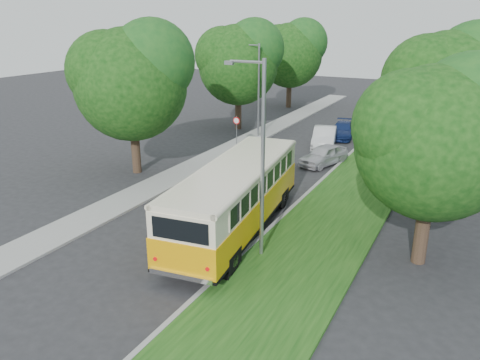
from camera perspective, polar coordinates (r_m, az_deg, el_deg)
The scene contains 13 objects.
ground at distance 23.55m, azimuth -4.36°, elevation -4.35°, with size 120.00×120.00×0.00m, color #272729.
curb at distance 26.29m, azimuth 8.13°, elevation -1.75°, with size 0.20×70.00×0.15m, color gray.
grass_verge at distance 25.68m, azimuth 13.07°, elevation -2.61°, with size 4.50×70.00×0.13m, color #184612.
sidewalk at distance 29.91m, azimuth -7.19°, elevation 0.86°, with size 2.20×70.00×0.12m, color gray.
treeline at distance 37.39m, azimuth 14.80°, elevation 13.26°, with size 24.27×41.91×9.46m.
lamppost_near at distance 18.09m, azimuth 2.53°, elevation 3.09°, with size 1.71×0.16×8.00m.
lamppost_far at distance 38.28m, azimuth 2.16°, elevation 11.25°, with size 1.71×0.16×7.50m.
warning_sign at distance 35.08m, azimuth -0.43°, elevation 6.54°, with size 0.56×0.10×2.50m.
vintage_bus at distance 21.16m, azimuth -0.50°, elevation -2.31°, with size 2.82×10.97×3.26m, color #FCAA07, non-canonical shape.
car_silver at distance 31.84m, azimuth 10.16°, elevation 3.01°, with size 1.60×3.99×1.36m, color silver.
car_white at distance 36.29m, azimuth 10.25°, elevation 5.14°, with size 1.63×4.67×1.54m, color silver.
car_blue at distance 39.61m, azimuth 12.39°, elevation 5.97°, with size 1.77×4.36×1.27m, color navy.
car_grey at distance 48.06m, azimuth 16.82°, elevation 7.92°, with size 2.24×4.85×1.35m, color #525559.
Camera 1 is at (11.50, -18.29, 9.37)m, focal length 35.00 mm.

